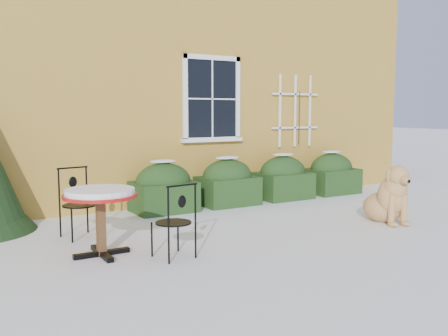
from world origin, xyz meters
TOP-DOWN VIEW (x-y plane):
  - ground at (0.00, 0.00)m, footprint 80.00×80.00m
  - house at (0.00, 7.00)m, footprint 12.40×8.40m
  - hedge_row at (1.65, 2.55)m, footprint 4.95×0.80m
  - bistro_table at (-2.05, 0.46)m, footprint 0.88×0.88m
  - patio_chair_near at (-1.32, -0.08)m, footprint 0.46×0.45m
  - patio_chair_far at (-2.04, 1.53)m, footprint 0.49×0.49m
  - dog at (2.37, -0.07)m, footprint 0.74×1.01m

SIDE VIEW (x-z plane):
  - ground at x=0.00m, z-range 0.00..0.00m
  - dog at x=2.37m, z-range -0.09..0.86m
  - hedge_row at x=1.65m, z-range -0.05..0.86m
  - patio_chair_near at x=-1.32m, z-range 0.00..0.91m
  - patio_chair_far at x=-2.04m, z-range 0.00..0.97m
  - bistro_table at x=-2.05m, z-range 0.27..1.09m
  - house at x=0.00m, z-range 0.02..6.42m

